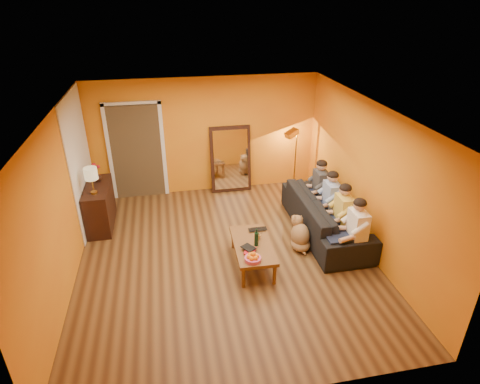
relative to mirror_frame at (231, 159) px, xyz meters
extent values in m
cube|color=brown|center=(-0.55, -2.63, -0.76)|extent=(5.00, 5.50, 0.00)
cube|color=white|center=(-0.55, -2.63, 1.84)|extent=(5.00, 5.50, 0.00)
cube|color=orange|center=(-0.55, 0.12, 0.54)|extent=(5.00, 0.00, 2.60)
cube|color=orange|center=(-3.05, -2.63, 0.54)|extent=(0.00, 5.50, 2.60)
cube|color=orange|center=(1.95, -2.63, 0.54)|extent=(0.00, 5.50, 2.60)
cube|color=white|center=(-3.04, -0.88, 0.54)|extent=(0.02, 1.90, 2.58)
cube|color=#3F2D19|center=(-2.05, 0.20, 0.29)|extent=(1.06, 0.30, 2.10)
cube|color=white|center=(-2.62, 0.08, 0.29)|extent=(0.08, 0.06, 2.20)
cube|color=white|center=(-1.48, 0.08, 0.29)|extent=(0.08, 0.06, 2.20)
cube|color=white|center=(-2.05, 0.08, 1.36)|extent=(1.22, 0.06, 0.08)
cube|color=black|center=(0.00, 0.00, 0.00)|extent=(0.92, 0.27, 1.51)
cube|color=white|center=(0.00, -0.04, 0.00)|extent=(0.78, 0.21, 1.35)
cube|color=black|center=(-2.79, -1.08, -0.34)|extent=(0.44, 1.18, 0.85)
imported|color=black|center=(1.45, -2.17, -0.39)|extent=(2.51, 0.98, 0.73)
cylinder|color=black|center=(-0.09, -2.97, -0.18)|extent=(0.07, 0.07, 0.31)
imported|color=#B27F3F|center=(-0.02, -2.80, -0.30)|extent=(0.10, 0.10, 0.09)
imported|color=black|center=(0.04, -2.57, -0.33)|extent=(0.33, 0.21, 0.03)
imported|color=black|center=(-0.32, -3.12, -0.33)|extent=(0.17, 0.23, 0.02)
imported|color=#AA131D|center=(-0.31, -3.11, -0.31)|extent=(0.25, 0.28, 0.02)
imported|color=black|center=(-0.32, -3.13, -0.29)|extent=(0.26, 0.27, 0.02)
imported|color=black|center=(-2.79, -0.83, 0.18)|extent=(0.17, 0.17, 0.18)
camera|label=1|loc=(-1.42, -8.34, 3.44)|focal=30.00mm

